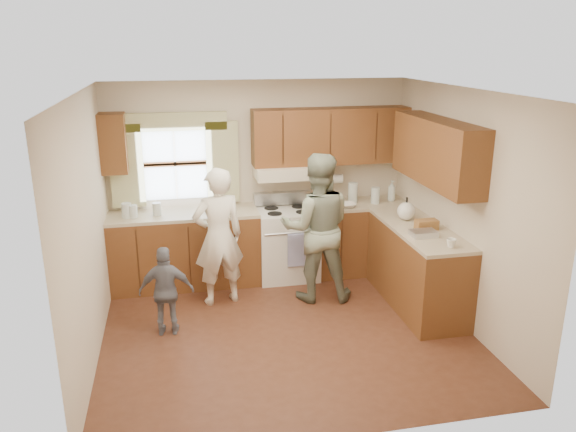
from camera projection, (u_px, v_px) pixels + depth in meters
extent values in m
plane|color=#482516|center=(286.00, 330.00, 5.97)|extent=(3.80, 3.80, 0.00)
plane|color=white|center=(286.00, 91.00, 5.23)|extent=(3.80, 3.80, 0.00)
plane|color=beige|center=(259.00, 179.00, 7.23)|extent=(3.80, 0.00, 3.80)
plane|color=beige|center=(336.00, 292.00, 3.96)|extent=(3.80, 0.00, 3.80)
plane|color=beige|center=(87.00, 231.00, 5.23)|extent=(0.00, 3.50, 3.50)
plane|color=beige|center=(461.00, 208.00, 5.97)|extent=(0.00, 3.50, 3.50)
cube|color=#42250E|center=(185.00, 250.00, 7.00)|extent=(1.82, 0.60, 0.90)
cube|color=#42250E|center=(360.00, 238.00, 7.44)|extent=(1.22, 0.60, 0.90)
cube|color=#42250F|center=(417.00, 268.00, 6.45)|extent=(0.60, 1.65, 0.90)
cube|color=#BFAD8F|center=(183.00, 214.00, 6.86)|extent=(1.82, 0.60, 0.04)
cube|color=#BFAD8F|center=(361.00, 204.00, 7.30)|extent=(1.22, 0.60, 0.04)
cube|color=#BFAD8F|center=(420.00, 229.00, 6.31)|extent=(0.60, 1.65, 0.04)
cube|color=#42250E|center=(331.00, 136.00, 7.09)|extent=(2.00, 0.33, 0.70)
cube|color=#42250F|center=(113.00, 143.00, 6.58)|extent=(0.30, 0.33, 0.70)
cube|color=#42250F|center=(437.00, 152.00, 6.08)|extent=(0.33, 1.65, 0.70)
cube|color=beige|center=(285.00, 172.00, 7.04)|extent=(0.76, 0.45, 0.15)
cube|color=silver|center=(175.00, 163.00, 6.94)|extent=(0.90, 0.03, 0.90)
cube|color=#FFD24B|center=(126.00, 166.00, 6.78)|extent=(0.40, 0.05, 1.02)
cube|color=#FFD24B|center=(223.00, 162.00, 7.00)|extent=(0.40, 0.05, 1.02)
cube|color=#FFD24B|center=(173.00, 122.00, 6.74)|extent=(1.30, 0.05, 0.22)
cylinder|color=white|center=(332.00, 179.00, 7.33)|extent=(0.27, 0.12, 0.12)
imported|color=silver|center=(216.00, 209.00, 6.86)|extent=(0.13, 0.13, 0.09)
imported|color=silver|center=(392.00, 191.00, 7.34)|extent=(0.14, 0.14, 0.27)
imported|color=silver|center=(347.00, 205.00, 7.07)|extent=(0.23, 0.23, 0.05)
imported|color=silver|center=(451.00, 243.00, 5.69)|extent=(0.12, 0.12, 0.09)
cylinder|color=silver|center=(127.00, 210.00, 6.64)|extent=(0.11, 0.11, 0.18)
cylinder|color=silver|center=(133.00, 212.00, 6.64)|extent=(0.11, 0.11, 0.15)
cube|color=olive|center=(325.00, 207.00, 7.07)|extent=(0.26, 0.19, 0.02)
cube|color=gold|center=(333.00, 201.00, 7.17)|extent=(0.19, 0.13, 0.10)
cylinder|color=silver|center=(353.00, 193.00, 7.26)|extent=(0.12, 0.12, 0.26)
cylinder|color=silver|center=(375.00, 195.00, 7.23)|extent=(0.11, 0.11, 0.21)
sphere|color=silver|center=(406.00, 211.00, 6.56)|extent=(0.21, 0.21, 0.21)
cube|color=olive|center=(427.00, 225.00, 6.23)|extent=(0.24, 0.13, 0.11)
cube|color=silver|center=(424.00, 233.00, 6.02)|extent=(0.27, 0.19, 0.06)
cylinder|color=silver|center=(157.00, 209.00, 6.74)|extent=(0.10, 0.10, 0.15)
cube|color=silver|center=(287.00, 244.00, 7.23)|extent=(0.76, 0.64, 0.90)
cube|color=#B7B7BC|center=(283.00, 198.00, 7.31)|extent=(0.76, 0.10, 0.16)
cylinder|color=#B7B7BC|center=(292.00, 233.00, 6.86)|extent=(0.68, 0.03, 0.03)
cube|color=#484DA9|center=(296.00, 250.00, 6.91)|extent=(0.22, 0.02, 0.42)
cylinder|color=black|center=(271.00, 208.00, 7.17)|extent=(0.18, 0.18, 0.01)
cylinder|color=black|center=(299.00, 206.00, 7.24)|extent=(0.18, 0.18, 0.01)
cylinder|color=black|center=(275.00, 214.00, 6.94)|extent=(0.18, 0.18, 0.01)
cylinder|color=black|center=(303.00, 212.00, 7.01)|extent=(0.18, 0.18, 0.01)
imported|color=white|center=(218.00, 237.00, 6.40)|extent=(0.66, 0.51, 1.62)
imported|color=#223E22|center=(317.00, 228.00, 6.50)|extent=(0.95, 0.80, 1.75)
imported|color=slate|center=(167.00, 291.00, 5.78)|extent=(0.59, 0.30, 0.96)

